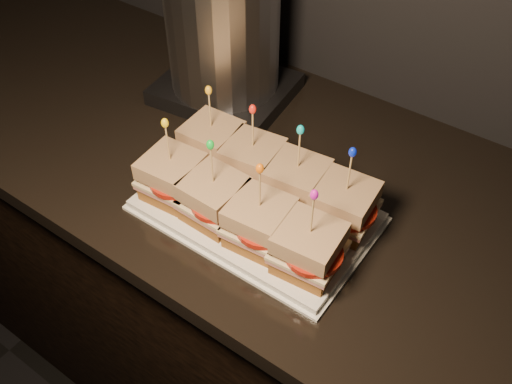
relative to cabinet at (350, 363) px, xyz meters
The scene contains 63 objects.
cabinet is the anchor object (origin of this frame).
granite_slab 0.46m from the cabinet, ahead, with size 2.43×0.65×0.04m, color black.
platter 0.54m from the cabinet, 148.55° to the right, with size 0.38×0.23×0.02m, color white.
platter_rim 0.53m from the cabinet, 148.55° to the right, with size 0.39×0.25×0.01m, color white.
sandwich_0_bread_bot 0.61m from the cabinet, 169.55° to the right, with size 0.09×0.09×0.02m, color brown.
sandwich_0_ham 0.62m from the cabinet, 169.55° to the right, with size 0.10×0.09×0.01m, color #BA6A63.
sandwich_0_cheese 0.63m from the cabinet, 169.55° to the right, with size 0.10×0.10×0.01m, color beige.
sandwich_0_tomato 0.63m from the cabinet, 168.07° to the right, with size 0.09×0.09×0.01m, color #AE1E0F.
sandwich_0_bread_top 0.65m from the cabinet, 169.55° to the right, with size 0.09×0.09×0.03m, color brown.
sandwich_0_pick 0.69m from the cabinet, 169.55° to the right, with size 0.00×0.00×0.09m, color tan.
sandwich_0_frill 0.73m from the cabinet, 169.55° to the right, with size 0.01×0.01×0.02m, color #F0A719.
sandwich_1_bread_bot 0.56m from the cabinet, 165.59° to the right, with size 0.09×0.09×0.02m, color brown.
sandwich_1_ham 0.58m from the cabinet, 165.59° to the right, with size 0.10×0.09×0.01m, color #BA6A63.
sandwich_1_cheese 0.59m from the cabinet, 165.59° to the right, with size 0.10×0.10×0.01m, color beige.
sandwich_1_tomato 0.59m from the cabinet, 163.37° to the right, with size 0.09×0.09×0.01m, color #AE1E0F.
sandwich_1_bread_top 0.61m from the cabinet, 165.59° to the right, with size 0.09×0.09×0.03m, color brown.
sandwich_1_pick 0.65m from the cabinet, 165.59° to the right, with size 0.00×0.00×0.09m, color tan.
sandwich_1_frill 0.70m from the cabinet, 165.59° to the right, with size 0.01×0.01×0.02m, color red.
sandwich_2_bread_bot 0.53m from the cabinet, 157.08° to the right, with size 0.09×0.09×0.02m, color brown.
sandwich_2_ham 0.55m from the cabinet, 157.08° to the right, with size 0.10×0.09×0.01m, color #BA6A63.
sandwich_2_cheese 0.56m from the cabinet, 157.08° to the right, with size 0.10×0.10×0.01m, color beige.
sandwich_2_tomato 0.56m from the cabinet, 152.98° to the right, with size 0.09×0.09×0.01m, color #AE1E0F.
sandwich_2_bread_top 0.58m from the cabinet, 157.08° to the right, with size 0.09×0.09×0.03m, color brown.
sandwich_2_pick 0.63m from the cabinet, 157.08° to the right, with size 0.00×0.00×0.09m, color tan.
sandwich_2_frill 0.67m from the cabinet, 157.08° to the right, with size 0.01×0.01×0.02m, color #0ABABA.
sandwich_3_bread_bot 0.52m from the cabinet, 129.94° to the right, with size 0.09×0.09×0.02m, color brown.
sandwich_3_ham 0.53m from the cabinet, 129.94° to the right, with size 0.10×0.09×0.01m, color #BA6A63.
sandwich_3_cheese 0.54m from the cabinet, 129.94° to the right, with size 0.10×0.10×0.01m, color beige.
sandwich_3_tomato 0.55m from the cabinet, 119.89° to the right, with size 0.09×0.09×0.01m, color #AE1E0F.
sandwich_3_bread_top 0.57m from the cabinet, 129.94° to the right, with size 0.09×0.09×0.03m, color brown.
sandwich_3_pick 0.61m from the cabinet, 129.94° to the right, with size 0.00×0.00×0.09m, color tan.
sandwich_3_frill 0.66m from the cabinet, 129.94° to the right, with size 0.01×0.01×0.02m, color #0A21D6.
sandwich_4_bread_bot 0.63m from the cabinet, 152.46° to the right, with size 0.09×0.09×0.02m, color brown.
sandwich_4_ham 0.64m from the cabinet, 152.46° to the right, with size 0.10×0.09×0.01m, color #BA6A63.
sandwich_4_cheese 0.65m from the cabinet, 152.46° to the right, with size 0.10×0.10×0.01m, color beige.
sandwich_4_tomato 0.65m from the cabinet, 150.69° to the right, with size 0.09×0.09×0.01m, color #AE1E0F.
sandwich_4_bread_top 0.67m from the cabinet, 152.46° to the right, with size 0.09×0.09×0.03m, color brown.
sandwich_4_pick 0.71m from the cabinet, 152.46° to the right, with size 0.00×0.00×0.09m, color tan.
sandwich_4_frill 0.75m from the cabinet, 152.46° to the right, with size 0.01×0.01×0.02m, color yellow.
sandwich_5_bread_bot 0.59m from the cabinet, 144.02° to the right, with size 0.09×0.09×0.02m, color brown.
sandwich_5_ham 0.60m from the cabinet, 144.02° to the right, with size 0.10×0.09×0.01m, color #BA6A63.
sandwich_5_cheese 0.61m from the cabinet, 144.02° to the right, with size 0.10×0.10×0.01m, color beige.
sandwich_5_tomato 0.61m from the cabinet, 141.55° to the right, with size 0.09×0.09×0.01m, color #AE1E0F.
sandwich_5_bread_top 0.63m from the cabinet, 144.02° to the right, with size 0.09×0.09×0.03m, color brown.
sandwich_5_pick 0.67m from the cabinet, 144.02° to the right, with size 0.00×0.00×0.09m, color tan.
sandwich_5_frill 0.71m from the cabinet, 144.02° to the right, with size 0.01×0.01×0.02m, color green.
sandwich_6_bread_bot 0.56m from the cabinet, 129.92° to the right, with size 0.09×0.09×0.02m, color brown.
sandwich_6_ham 0.57m from the cabinet, 129.92° to the right, with size 0.10×0.09×0.01m, color #BA6A63.
sandwich_6_cheese 0.58m from the cabinet, 129.92° to the right, with size 0.10×0.10×0.01m, color beige.
sandwich_6_tomato 0.58m from the cabinet, 126.42° to the right, with size 0.09×0.09×0.01m, color #AE1E0F.
sandwich_6_bread_top 0.60m from the cabinet, 129.92° to the right, with size 0.09×0.09×0.03m, color brown.
sandwich_6_pick 0.65m from the cabinet, 129.92° to the right, with size 0.00×0.00×0.09m, color tan.
sandwich_6_frill 0.69m from the cabinet, 129.92° to the right, with size 0.01×0.01×0.02m, color orange.
sandwich_7_bread_bot 0.54m from the cabinet, 106.50° to the right, with size 0.09×0.09×0.02m, color brown.
sandwich_7_ham 0.56m from the cabinet, 106.50° to the right, with size 0.10×0.09×0.01m, color #BA6A63.
sandwich_7_cheese 0.56m from the cabinet, 106.50° to the right, with size 0.10×0.10×0.01m, color beige.
sandwich_7_tomato 0.57m from the cabinet, 102.20° to the right, with size 0.09×0.09×0.01m, color #AE1E0F.
sandwich_7_bread_top 0.59m from the cabinet, 106.50° to the right, with size 0.09×0.09×0.03m, color brown.
sandwich_7_pick 0.63m from the cabinet, 106.50° to the right, with size 0.00×0.00×0.09m, color tan.
sandwich_7_frill 0.68m from the cabinet, 106.50° to the right, with size 0.01×0.01×0.02m, color #D418B1.
appliance_base 0.68m from the cabinet, 162.87° to the left, with size 0.27×0.22×0.03m, color #262628.
appliance_body 0.80m from the cabinet, 162.87° to the left, with size 0.22×0.22×0.29m, color silver.
appliance 0.80m from the cabinet, 162.87° to the left, with size 0.27×0.22×0.34m, color silver, non-canonical shape.
Camera 1 is at (-0.15, 1.03, 1.64)m, focal length 40.00 mm.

